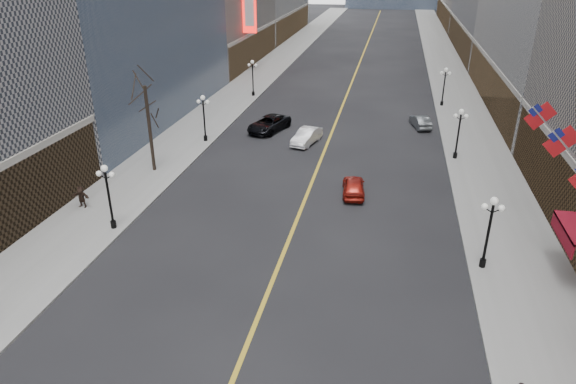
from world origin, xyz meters
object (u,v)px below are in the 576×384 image
at_px(streetlamp_east_1, 490,225).
at_px(streetlamp_west_1, 108,190).
at_px(streetlamp_west_2, 204,113).
at_px(streetlamp_east_3, 444,83).
at_px(car_sb_far, 420,122).
at_px(streetlamp_west_3, 253,74).
at_px(streetlamp_east_2, 459,129).
at_px(car_nb_far, 269,124).
at_px(car_nb_mid, 307,136).
at_px(car_sb_mid, 354,186).

height_order(streetlamp_east_1, streetlamp_west_1, same).
relative_size(streetlamp_west_1, streetlamp_west_2, 1.00).
bearing_deg(streetlamp_east_3, streetlamp_west_1, -123.25).
xyz_separation_m(streetlamp_east_3, car_sb_far, (-2.80, -9.01, -2.25)).
height_order(streetlamp_west_1, streetlamp_west_3, same).
bearing_deg(streetlamp_east_2, streetlamp_east_3, 90.00).
distance_m(streetlamp_west_3, car_nb_far, 14.55).
distance_m(car_nb_mid, car_sb_far, 13.28).
height_order(streetlamp_west_2, car_sb_mid, streetlamp_west_2).
bearing_deg(car_nb_far, streetlamp_east_2, 3.83).
relative_size(streetlamp_east_1, car_sb_mid, 1.10).
xyz_separation_m(streetlamp_east_2, car_nb_mid, (-13.80, 1.54, -2.16)).
relative_size(streetlamp_east_2, streetlamp_west_3, 1.00).
relative_size(streetlamp_east_3, car_nb_far, 0.80).
distance_m(streetlamp_west_2, car_sb_far, 22.77).
height_order(streetlamp_west_3, car_nb_mid, streetlamp_west_3).
distance_m(streetlamp_east_2, streetlamp_west_2, 23.60).
bearing_deg(car_sb_mid, streetlamp_east_2, -137.92).
bearing_deg(streetlamp_west_3, car_nb_far, -68.40).
xyz_separation_m(car_sb_mid, car_sb_far, (5.52, 18.21, -0.04)).
relative_size(streetlamp_east_1, streetlamp_west_3, 1.00).
bearing_deg(streetlamp_west_1, streetlamp_west_2, 90.00).
relative_size(streetlamp_east_3, streetlamp_west_3, 1.00).
height_order(streetlamp_west_1, car_nb_mid, streetlamp_west_1).
distance_m(streetlamp_west_2, streetlamp_west_3, 18.00).
distance_m(streetlamp_east_1, car_sb_far, 27.23).
height_order(streetlamp_east_3, car_nb_mid, streetlamp_east_3).
height_order(car_sb_mid, car_sb_far, car_sb_mid).
xyz_separation_m(streetlamp_east_3, car_nb_far, (-18.30, -13.39, -2.12)).
bearing_deg(streetlamp_east_3, car_nb_far, -143.81).
bearing_deg(streetlamp_west_2, car_nb_far, 41.02).
bearing_deg(streetlamp_west_2, streetlamp_east_2, 0.00).
bearing_deg(car_nb_mid, streetlamp_east_2, 7.90).
relative_size(streetlamp_east_1, car_nb_mid, 1.01).
distance_m(streetlamp_west_1, car_nb_mid, 21.97).
bearing_deg(car_nb_mid, car_sb_far, 48.38).
xyz_separation_m(streetlamp_east_2, streetlamp_west_2, (-23.60, 0.00, 0.00)).
bearing_deg(streetlamp_west_3, streetlamp_west_2, -90.00).
relative_size(streetlamp_west_1, car_nb_far, 0.80).
relative_size(streetlamp_west_2, car_sb_far, 1.14).
height_order(streetlamp_east_2, streetlamp_west_2, same).
xyz_separation_m(streetlamp_west_2, car_sb_far, (20.80, 8.99, -2.25)).
xyz_separation_m(streetlamp_west_2, car_sb_mid, (15.28, -9.23, -2.20)).
height_order(car_nb_mid, car_nb_far, car_nb_far).
relative_size(streetlamp_east_3, streetlamp_west_2, 1.00).
bearing_deg(car_sb_far, streetlamp_west_3, -38.46).
xyz_separation_m(streetlamp_west_3, car_nb_far, (5.30, -13.39, -2.12)).
bearing_deg(streetlamp_east_2, streetlamp_west_1, -142.67).
bearing_deg(streetlamp_east_2, streetlamp_west_2, 180.00).
bearing_deg(streetlamp_west_1, streetlamp_east_3, 56.75).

